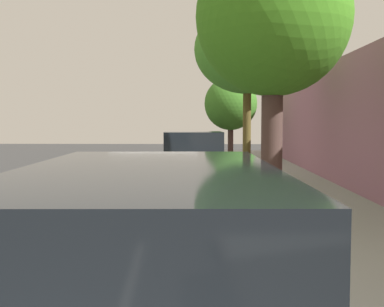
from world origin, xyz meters
name	(u,v)px	position (x,y,z in m)	size (l,w,h in m)	color
ground	(156,197)	(0.00, 0.00, 0.00)	(64.64, 64.64, 0.00)	#343434
sidewalk	(292,195)	(4.05, 0.00, 0.07)	(3.67, 40.40, 0.15)	#949B96
curb_edge	(227,194)	(2.14, 0.00, 0.07)	(0.16, 40.40, 0.15)	gray
lane_stripe_centre	(46,197)	(-3.26, -0.20, 0.00)	(0.14, 40.00, 0.01)	white
lane_stripe_bike_edge	(178,197)	(0.67, 0.00, 0.00)	(0.12, 40.40, 0.01)	white
building_facade	(364,124)	(6.14, 0.00, 2.18)	(0.50, 40.40, 4.36)	#A36980
parked_pickup_grey_second	(194,170)	(1.15, -0.76, 0.90)	(2.26, 5.40, 1.95)	slate
parked_sedan_black_mid	(197,151)	(1.12, 9.84, 0.75)	(2.02, 4.49, 1.52)	black
bicycle_at_curb	(210,169)	(1.67, 4.58, 0.37)	(1.73, 0.46, 0.75)	black
cyclist_with_backpack	(216,151)	(1.89, 4.13, 1.11)	(0.44, 0.62, 1.81)	#C6B284
street_tree_near_cyclist	(273,19)	(2.93, -3.67, 4.50)	(3.38, 3.38, 6.13)	#4D3730
street_tree_mid_block	(247,50)	(2.93, 2.53, 4.71)	(3.67, 3.67, 6.11)	brown
street_tree_far_end	(231,104)	(2.93, 12.60, 3.19)	(2.90, 2.90, 4.53)	#4A342F
fire_hydrant	(236,168)	(2.57, 2.90, 0.57)	(0.22, 0.22, 0.84)	red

